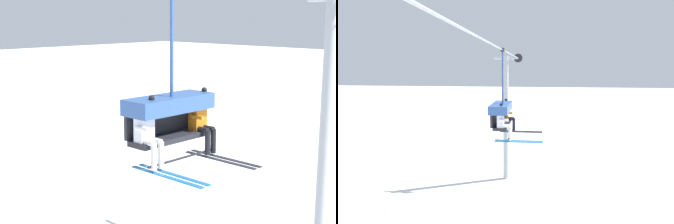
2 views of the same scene
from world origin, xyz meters
TOP-DOWN VIEW (x-y plane):
  - lift_tower_far at (8.02, -0.02)m, footprint 0.36×1.88m
  - chairlift_chair at (0.41, -0.73)m, footprint 1.87×0.74m
  - skier_white at (-0.31, -0.94)m, footprint 0.48×1.70m
  - skier_orange at (1.14, -0.94)m, footprint 0.48×1.70m

SIDE VIEW (x-z plane):
  - lift_tower_far at x=8.02m, z-range 0.17..8.74m
  - skier_white at x=-0.31m, z-range 5.09..6.43m
  - skier_orange at x=1.14m, z-range 5.09..6.43m
  - chairlift_chair at x=0.41m, z-range 4.47..7.64m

